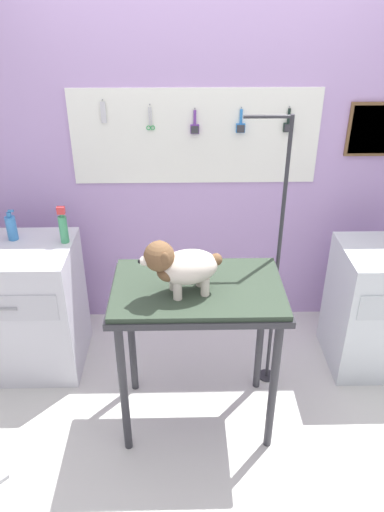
{
  "coord_description": "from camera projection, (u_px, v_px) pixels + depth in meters",
  "views": [
    {
      "loc": [
        -0.13,
        -1.86,
        2.27
      ],
      "look_at": [
        -0.09,
        0.18,
        1.12
      ],
      "focal_mm": 34.1,
      "sensor_mm": 36.0,
      "label": 1
    }
  ],
  "objects": [
    {
      "name": "conditioner_bottle",
      "position": [
        12.0,
        228.0,
        2.99
      ],
      "size": [
        0.06,
        0.06,
        0.2
      ],
      "color": "#377ABC",
      "rests_on": "counter_left"
    },
    {
      "name": "grooming_table",
      "position": [
        198.0,
        303.0,
        2.53
      ],
      "size": [
        0.9,
        0.57,
        0.92
      ],
      "color": "#2D2D33",
      "rests_on": "ground"
    },
    {
      "name": "rear_wall_panel",
      "position": [
        203.0,
        171.0,
        3.28
      ],
      "size": [
        4.0,
        0.11,
        2.3
      ],
      "color": "#B896D0",
      "rests_on": "ground"
    },
    {
      "name": "grooming_arm",
      "position": [
        275.0,
        273.0,
        2.81
      ],
      "size": [
        0.29,
        0.11,
        1.71
      ],
      "color": "#2D2D33",
      "rests_on": "ground"
    },
    {
      "name": "counter_left",
      "position": [
        17.0,
        307.0,
        3.14
      ],
      "size": [
        0.8,
        0.58,
        0.87
      ],
      "color": "silver",
      "rests_on": "ground"
    },
    {
      "name": "ground",
      "position": [
        209.0,
        447.0,
        2.74
      ],
      "size": [
        4.4,
        4.0,
        0.04
      ],
      "primitive_type": "cube",
      "color": "silver"
    },
    {
      "name": "dog",
      "position": [
        180.0,
        265.0,
        2.34
      ],
      "size": [
        0.41,
        0.25,
        0.3
      ],
      "color": "beige",
      "rests_on": "grooming_table"
    },
    {
      "name": "pump_bottle_white",
      "position": [
        63.0,
        227.0,
        2.94
      ],
      "size": [
        0.05,
        0.05,
        0.24
      ],
      "color": "#419C66",
      "rests_on": "counter_left"
    }
  ]
}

